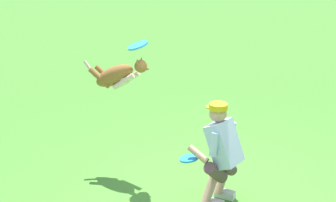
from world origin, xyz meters
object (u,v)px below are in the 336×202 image
object	(u,v)px
person	(221,151)
frisbee_held	(189,158)
dog	(118,75)
frisbee_flying	(138,45)

from	to	relation	value
person	frisbee_held	distance (m)	0.40
person	dog	world-z (taller)	dog
frisbee_flying	frisbee_held	world-z (taller)	frisbee_flying
frisbee_flying	frisbee_held	size ratio (longest dim) A/B	1.21
dog	frisbee_flying	distance (m)	0.55
person	dog	bearing A→B (deg)	-0.24
frisbee_flying	dog	bearing A→B (deg)	0.34
frisbee_flying	frisbee_held	distance (m)	1.61
person	frisbee_flying	bearing A→B (deg)	-2.84
dog	frisbee_held	distance (m)	1.57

